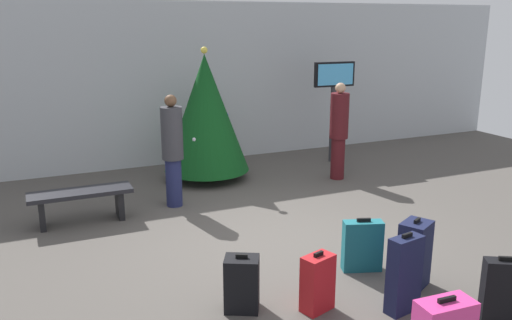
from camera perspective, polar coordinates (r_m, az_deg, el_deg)
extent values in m
plane|color=#514C47|center=(6.97, 2.50, -8.89)|extent=(16.00, 16.00, 0.00)
cube|color=#B7BCC1|center=(10.69, -8.30, 8.12)|extent=(16.00, 0.20, 3.17)
cylinder|color=#4C3319|center=(9.71, -5.29, -1.50)|extent=(0.12, 0.12, 0.17)
cone|color=#0F4719|center=(9.45, -5.45, 5.06)|extent=(1.53, 1.53, 2.08)
sphere|color=#F2D84C|center=(9.33, -5.62, 11.72)|extent=(0.12, 0.12, 0.12)
sphere|color=blue|center=(9.59, -3.25, 4.87)|extent=(0.08, 0.08, 0.08)
sphere|color=silver|center=(9.08, -6.65, 2.20)|extent=(0.08, 0.08, 0.08)
sphere|color=silver|center=(9.53, -3.95, 6.63)|extent=(0.08, 0.08, 0.08)
cylinder|color=#333338|center=(10.83, 8.26, 3.82)|extent=(0.12, 0.12, 1.53)
cube|color=black|center=(10.69, 8.46, 9.14)|extent=(0.87, 0.12, 0.49)
cube|color=#4CB2F2|center=(10.65, 8.59, 9.11)|extent=(0.78, 0.04, 0.41)
cube|color=black|center=(7.87, -18.42, -3.35)|extent=(1.42, 0.44, 0.06)
cube|color=black|center=(7.93, -22.12, -5.41)|extent=(0.08, 0.35, 0.42)
cube|color=black|center=(8.01, -14.50, -4.57)|extent=(0.08, 0.35, 0.42)
cylinder|color=#1E234C|center=(8.28, -8.85, -2.40)|extent=(0.25, 0.25, 0.75)
cylinder|color=#333338|center=(8.09, -9.07, 2.87)|extent=(0.46, 0.46, 0.80)
sphere|color=brown|center=(8.00, -9.21, 6.33)|extent=(0.18, 0.18, 0.18)
cylinder|color=#4C1419|center=(9.71, 8.80, 0.18)|extent=(0.25, 0.25, 0.76)
cylinder|color=#4C1419|center=(9.55, 8.99, 4.72)|extent=(0.45, 0.45, 0.81)
sphere|color=tan|center=(9.48, 9.11, 7.68)|extent=(0.18, 0.18, 0.18)
cube|color=#B2191E|center=(5.39, 6.66, -13.06)|extent=(0.37, 0.28, 0.58)
cube|color=black|center=(5.25, 6.76, -10.05)|extent=(0.12, 0.06, 0.04)
cube|color=#141938|center=(5.47, 15.68, -11.84)|extent=(0.38, 0.22, 0.79)
cube|color=black|center=(5.31, 15.99, -7.82)|extent=(0.13, 0.05, 0.04)
cube|color=black|center=(4.69, 19.90, -13.97)|extent=(0.17, 0.04, 0.04)
cube|color=#141938|center=(6.02, 16.71, -9.71)|extent=(0.43, 0.40, 0.73)
cube|color=black|center=(5.87, 16.99, -6.28)|extent=(0.12, 0.08, 0.04)
cube|color=black|center=(5.37, -1.54, -13.22)|extent=(0.42, 0.38, 0.56)
cube|color=black|center=(5.23, -1.56, -10.33)|extent=(0.12, 0.08, 0.04)
cube|color=#19606B|center=(6.26, 11.40, -9.07)|extent=(0.48, 0.31, 0.59)
cube|color=black|center=(6.14, 11.55, -6.36)|extent=(0.16, 0.08, 0.04)
cube|color=black|center=(5.64, 24.94, -12.76)|extent=(0.39, 0.32, 0.64)
cube|color=black|center=(5.50, 25.33, -9.60)|extent=(0.12, 0.09, 0.04)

